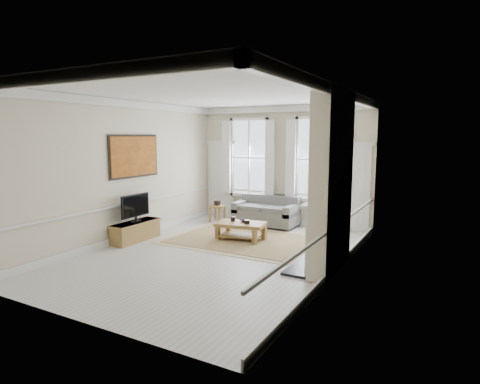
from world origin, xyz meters
The scene contains 23 objects.
floor centered at (0.00, 0.00, 0.00)m, with size 7.20×7.20×0.00m, color #B7B5AD.
ceiling centered at (0.00, 0.00, 3.40)m, with size 7.20×7.20×0.00m, color white.
back_wall centered at (0.00, 3.60, 1.70)m, with size 5.20×5.20×0.00m, color beige.
left_wall centered at (-2.60, 0.00, 1.70)m, with size 7.20×7.20×0.00m, color beige.
right_wall centered at (2.60, 0.00, 1.70)m, with size 7.20×7.20×0.00m, color beige.
window_left centered at (-1.05, 3.55, 1.90)m, with size 1.26×0.20×2.20m, color #B2BCC6, non-canonical shape.
window_right centered at (1.05, 3.55, 1.90)m, with size 1.26×0.20×2.20m, color #B2BCC6, non-canonical shape.
door_left centered at (-2.05, 3.56, 1.15)m, with size 0.90×0.08×2.30m, color silver.
door_right centered at (2.05, 3.56, 1.15)m, with size 0.90×0.08×2.30m, color silver.
painting centered at (-2.56, 0.30, 2.05)m, with size 0.05×1.66×1.06m, color #B4681F.
chimney_breast centered at (2.43, 0.20, 1.70)m, with size 0.35×1.70×3.38m, color beige.
hearth centered at (2.00, 0.20, 0.03)m, with size 0.55×1.50×0.05m, color black.
fireplace centered at (2.20, 0.20, 0.73)m, with size 0.21×1.45×1.33m.
mirror centered at (2.21, 0.20, 2.05)m, with size 0.06×1.26×1.06m, color gold.
sofa centered at (-0.26, 3.11, 0.35)m, with size 1.78×0.87×0.84m.
side_table centered at (-1.78, 2.88, 0.39)m, with size 0.51×0.51×0.49m.
rug centered at (-0.12, 1.31, 0.01)m, with size 3.50×2.60×0.02m, color #95784D.
coffee_table centered at (-0.12, 1.31, 0.36)m, with size 1.28×0.89×0.44m.
ceramic_pot_a centered at (-0.37, 1.36, 0.50)m, with size 0.11×0.11×0.11m, color black.
ceramic_pot_b centered at (0.08, 1.26, 0.49)m, with size 0.13×0.13×0.09m, color black.
bowl centered at (-0.07, 1.41, 0.47)m, with size 0.23×0.23×0.06m, color black.
tv_stand centered at (-2.34, 0.02, 0.24)m, with size 0.43×1.33×0.47m, color brown.
tv centered at (-2.32, 0.02, 0.87)m, with size 0.08×0.90×0.68m.
Camera 1 is at (4.48, -7.13, 2.54)m, focal length 30.00 mm.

